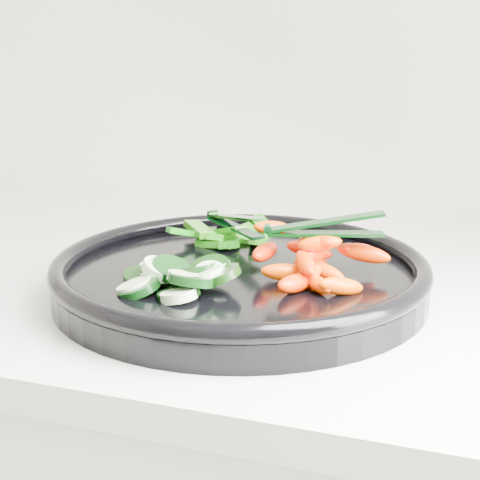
% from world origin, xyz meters
% --- Properties ---
extents(veggie_tray, '(0.39, 0.39, 0.04)m').
position_xyz_m(veggie_tray, '(-0.31, 1.62, 0.95)').
color(veggie_tray, black).
rests_on(veggie_tray, counter).
extents(cucumber_pile, '(0.13, 0.10, 0.04)m').
position_xyz_m(cucumber_pile, '(-0.35, 1.55, 0.96)').
color(cucumber_pile, black).
rests_on(cucumber_pile, veggie_tray).
extents(carrot_pile, '(0.14, 0.13, 0.05)m').
position_xyz_m(carrot_pile, '(-0.23, 1.61, 0.97)').
color(carrot_pile, '#F35200').
rests_on(carrot_pile, veggie_tray).
extents(pepper_pile, '(0.12, 0.11, 0.03)m').
position_xyz_m(pepper_pile, '(-0.35, 1.71, 0.96)').
color(pepper_pile, '#09610E').
rests_on(pepper_pile, veggie_tray).
extents(tong_carrot, '(0.11, 0.05, 0.02)m').
position_xyz_m(tong_carrot, '(-0.22, 1.62, 1.00)').
color(tong_carrot, black).
rests_on(tong_carrot, carrot_pile).
extents(tong_pepper, '(0.09, 0.09, 0.02)m').
position_xyz_m(tong_pepper, '(-0.34, 1.71, 0.98)').
color(tong_pepper, black).
rests_on(tong_pepper, pepper_pile).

